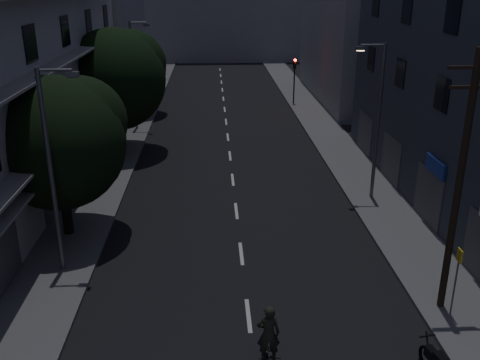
{
  "coord_description": "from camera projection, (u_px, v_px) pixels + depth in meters",
  "views": [
    {
      "loc": [
        -1.14,
        -9.27,
        11.05
      ],
      "look_at": [
        0.0,
        12.0,
        3.0
      ],
      "focal_mm": 40.0,
      "sensor_mm": 36.0,
      "label": 1
    }
  ],
  "objects": [
    {
      "name": "ground",
      "position": [
        230.0,
        154.0,
        35.98
      ],
      "size": [
        160.0,
        160.0,
        0.0
      ],
      "primitive_type": "plane",
      "color": "black",
      "rests_on": "ground"
    },
    {
      "name": "sidewalk_left",
      "position": [
        117.0,
        154.0,
        35.57
      ],
      "size": [
        3.0,
        90.0,
        0.15
      ],
      "primitive_type": "cube",
      "color": "#565659",
      "rests_on": "ground"
    },
    {
      "name": "sidewalk_right",
      "position": [
        340.0,
        151.0,
        36.32
      ],
      "size": [
        3.0,
        90.0,
        0.15
      ],
      "primitive_type": "cube",
      "color": "#565659",
      "rests_on": "ground"
    },
    {
      "name": "lane_markings",
      "position": [
        227.0,
        129.0,
        41.81
      ],
      "size": [
        0.15,
        60.5,
        0.01
      ],
      "color": "beige",
      "rests_on": "ground"
    },
    {
      "name": "building_far_left",
      "position": [
        103.0,
        11.0,
        54.03
      ],
      "size": [
        6.0,
        20.0,
        16.0
      ],
      "primitive_type": "cube",
      "color": "slate",
      "rests_on": "ground"
    },
    {
      "name": "building_far_right",
      "position": [
        350.0,
        30.0,
        50.16
      ],
      "size": [
        6.0,
        20.0,
        13.0
      ],
      "primitive_type": "cube",
      "color": "slate",
      "rests_on": "ground"
    },
    {
      "name": "building_far_end",
      "position": [
        218.0,
        24.0,
        76.24
      ],
      "size": [
        24.0,
        8.0,
        10.0
      ],
      "primitive_type": "cube",
      "color": "slate",
      "rests_on": "ground"
    },
    {
      "name": "tree_near",
      "position": [
        59.0,
        138.0,
        22.93
      ],
      "size": [
        5.82,
        5.82,
        7.18
      ],
      "color": "black",
      "rests_on": "sidewalk_left"
    },
    {
      "name": "tree_mid",
      "position": [
        116.0,
        75.0,
        34.42
      ],
      "size": [
        6.55,
        6.55,
        8.06
      ],
      "color": "black",
      "rests_on": "sidewalk_left"
    },
    {
      "name": "tree_far",
      "position": [
        136.0,
        67.0,
        44.76
      ],
      "size": [
        5.06,
        5.06,
        6.25
      ],
      "color": "black",
      "rests_on": "sidewalk_left"
    },
    {
      "name": "traffic_signal_far_right",
      "position": [
        295.0,
        71.0,
        48.75
      ],
      "size": [
        0.28,
        0.37,
        4.1
      ],
      "color": "black",
      "rests_on": "sidewalk_right"
    },
    {
      "name": "traffic_signal_far_left",
      "position": [
        148.0,
        74.0,
        47.33
      ],
      "size": [
        0.28,
        0.37,
        4.1
      ],
      "color": "black",
      "rests_on": "sidewalk_left"
    },
    {
      "name": "street_lamp_left_near",
      "position": [
        53.0,
        163.0,
        19.89
      ],
      "size": [
        1.51,
        0.25,
        8.0
      ],
      "color": "slate",
      "rests_on": "sidewalk_left"
    },
    {
      "name": "street_lamp_right",
      "position": [
        376.0,
        115.0,
        26.97
      ],
      "size": [
        1.51,
        0.25,
        8.0
      ],
      "color": "#52555A",
      "rests_on": "sidewalk_right"
    },
    {
      "name": "street_lamp_left_far",
      "position": [
        135.0,
        70.0,
        40.01
      ],
      "size": [
        1.51,
        0.25,
        8.0
      ],
      "color": "#595C61",
      "rests_on": "sidewalk_left"
    },
    {
      "name": "utility_pole",
      "position": [
        459.0,
        182.0,
        17.36
      ],
      "size": [
        1.8,
        0.24,
        9.0
      ],
      "color": "black",
      "rests_on": "sidewalk_right"
    },
    {
      "name": "bus_stop_sign",
      "position": [
        457.0,
        270.0,
        17.9
      ],
      "size": [
        0.06,
        0.35,
        2.52
      ],
      "color": "#595B60",
      "rests_on": "sidewalk_right"
    },
    {
      "name": "cyclist",
      "position": [
        268.0,
        351.0,
        15.68
      ],
      "size": [
        0.69,
        1.88,
        2.36
      ],
      "rotation": [
        0.0,
        0.0,
        -0.02
      ],
      "color": "black",
      "rests_on": "ground"
    }
  ]
}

